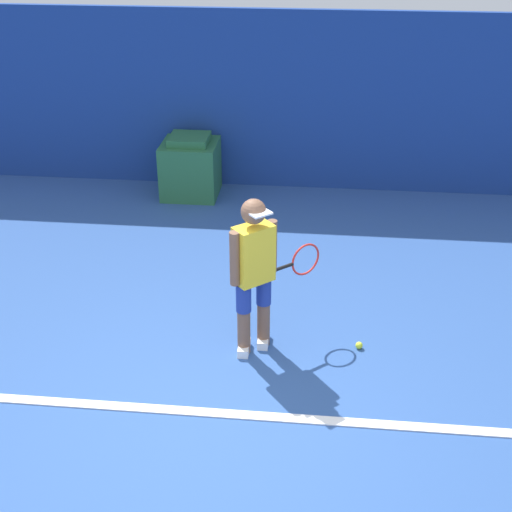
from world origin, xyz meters
TOP-DOWN VIEW (x-y plane):
  - ground_plane at (0.00, 0.00)m, footprint 24.00×24.00m
  - back_wall at (0.00, 5.07)m, footprint 24.00×0.10m
  - court_baseline at (0.00, 0.14)m, footprint 21.60×0.10m
  - tennis_player at (0.24, 1.10)m, footprint 0.77×0.69m
  - tennis_ball at (1.20, 1.18)m, footprint 0.07×0.07m
  - covered_chair at (-1.02, 4.61)m, footprint 0.75×0.72m

SIDE VIEW (x-z plane):
  - ground_plane at x=0.00m, z-range 0.00..0.00m
  - court_baseline at x=0.00m, z-range 0.00..0.01m
  - tennis_ball at x=1.20m, z-range 0.00..0.07m
  - covered_chair at x=-1.02m, z-range -0.02..0.82m
  - tennis_player at x=0.24m, z-range 0.08..1.58m
  - back_wall at x=0.00m, z-range 0.00..2.41m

